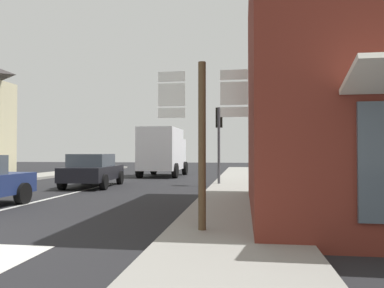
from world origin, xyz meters
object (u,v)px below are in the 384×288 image
(sedan_far, at_px, (93,170))
(route_sign_post, at_px, (202,132))
(delivery_truck, at_px, (163,151))
(traffic_light_near_right, at_px, (219,128))

(sedan_far, relative_size, route_sign_post, 1.35)
(delivery_truck, xyz_separation_m, route_sign_post, (4.39, -16.63, 0.26))
(route_sign_post, bearing_deg, traffic_light_near_right, 92.04)
(route_sign_post, bearing_deg, delivery_truck, 104.78)
(delivery_truck, relative_size, traffic_light_near_right, 1.41)
(delivery_truck, xyz_separation_m, traffic_light_near_right, (4.03, -6.48, 1.00))
(sedan_far, distance_m, traffic_light_near_right, 5.96)
(delivery_truck, bearing_deg, route_sign_post, -75.22)
(sedan_far, bearing_deg, route_sign_post, -56.99)
(sedan_far, height_order, route_sign_post, route_sign_post)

